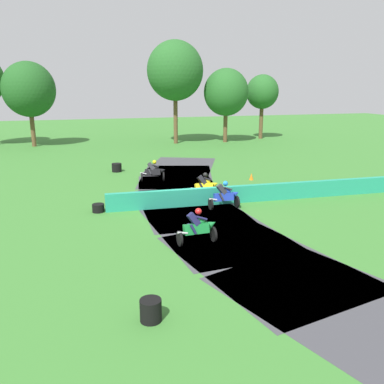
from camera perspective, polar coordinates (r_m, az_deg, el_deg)
The scene contains 15 objects.
ground_plane at distance 20.57m, azimuth -0.52°, elevation -1.99°, with size 120.00×120.00×0.00m, color #38752D.
track_asphalt at distance 20.79m, azimuth 1.90°, elevation -1.80°, with size 8.68×29.72×0.01m.
safety_barrier at distance 22.10m, azimuth 12.06°, elevation 0.07°, with size 0.30×18.25×0.90m, color #239375.
motorcycle_lead_black at distance 26.08m, azimuth -5.47°, elevation 2.96°, with size 1.71×1.01×1.42m.
motorcycle_chase_yellow at distance 22.16m, azimuth 1.87°, elevation 0.92°, with size 1.69×0.89×1.42m.
motorcycle_trailing_blue at distance 20.13m, azimuth 4.72°, elevation -0.49°, with size 1.68×0.75×1.43m.
motorcycle_fourth_green at distance 15.62m, azimuth 0.85°, elevation -4.98°, with size 1.68×0.79×1.43m.
tire_stack_near at distance 29.32m, azimuth -10.67°, elevation 3.44°, with size 0.70×0.70×0.60m.
tire_stack_mid_a at distance 20.06m, azimuth -13.20°, elevation -2.23°, with size 0.58×0.58×0.40m.
tire_stack_mid_b at distance 10.91m, azimuth -5.89°, elevation -16.40°, with size 0.57×0.57×0.60m.
traffic_cone at distance 26.54m, azimuth 8.45°, elevation 2.18°, with size 0.28×0.28×0.44m, color orange.
tree_far_left at distance 44.43m, azimuth 4.87°, elevation 13.95°, with size 4.79×4.79×7.87m.
tree_far_right at distance 43.25m, azimuth -2.42°, elevation 16.85°, with size 5.82×5.82×10.59m.
tree_mid_rise at distance 48.02m, azimuth 9.99°, elevation 13.82°, with size 3.69×3.69×7.31m.
tree_distant at distance 44.00m, azimuth -22.22°, elevation 13.36°, with size 5.15×5.15×8.38m.
Camera 1 is at (-5.41, -18.94, 5.93)m, focal length 37.46 mm.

